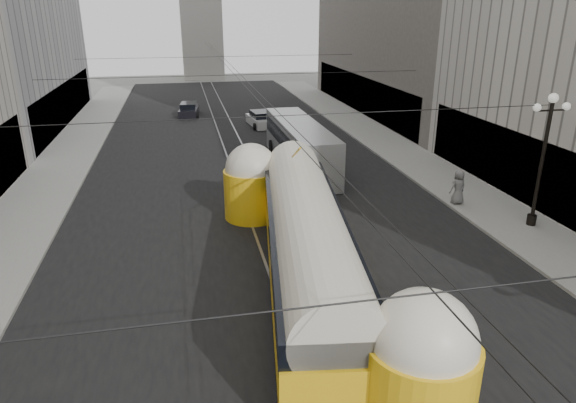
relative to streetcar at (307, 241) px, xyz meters
name	(u,v)px	position (x,y,z in m)	size (l,w,h in m)	color
road	(240,161)	(-0.50, 17.81, -1.91)	(20.00, 85.00, 0.02)	black
sidewalk_left	(68,156)	(-12.50, 21.31, -1.84)	(4.00, 72.00, 0.15)	gray
sidewalk_right	(382,140)	(11.50, 21.31, -1.84)	(4.00, 72.00, 0.15)	gray
rail_left	(229,162)	(-1.25, 17.81, -1.91)	(0.12, 85.00, 0.04)	gray
rail_right	(250,161)	(0.25, 17.81, -1.91)	(0.12, 85.00, 0.04)	gray
lamppost_right_mid	(543,153)	(12.10, 3.31, 1.83)	(1.86, 0.44, 6.37)	black
catenary	(240,78)	(-0.38, 16.80, 3.97)	(25.00, 72.00, 0.23)	black
streetcar	(307,241)	(0.00, 0.00, 0.00)	(4.93, 17.69, 3.91)	yellow
city_bus	(300,143)	(3.33, 15.58, -0.27)	(2.75, 11.78, 2.99)	#ABAEB1
sedan_white_far	(261,120)	(2.75, 28.86, -1.29)	(2.28, 4.52, 1.37)	white
sedan_dark_far	(189,110)	(-3.54, 35.10, -1.32)	(2.21, 4.34, 1.31)	black
pedestrian_sidewalk_right	(458,187)	(10.00, 6.71, -0.82)	(0.92, 0.57, 1.89)	slate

